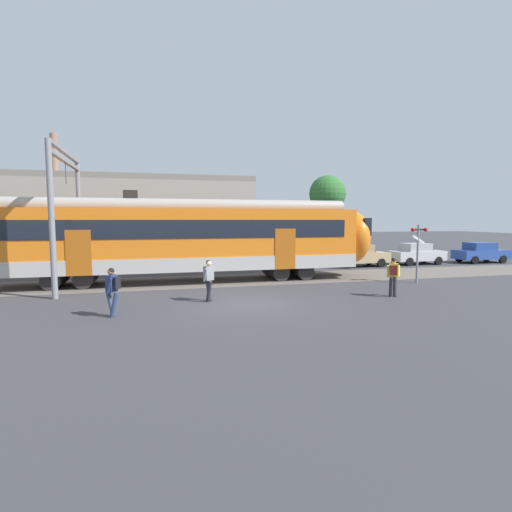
# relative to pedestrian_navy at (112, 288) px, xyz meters

# --- Properties ---
(ground_plane) EXTENTS (160.00, 160.00, 0.00)m
(ground_plane) POSITION_rel_pedestrian_navy_xyz_m (4.80, 0.84, -0.99)
(ground_plane) COLOR #38383D
(pedestrian_navy) EXTENTS (0.55, 0.67, 1.67)m
(pedestrian_navy) POSITION_rel_pedestrian_navy_xyz_m (0.00, 0.00, 0.00)
(pedestrian_navy) COLOR navy
(pedestrian_navy) RESTS_ON ground
(pedestrian_grey) EXTENTS (0.51, 0.71, 1.67)m
(pedestrian_grey) POSITION_rel_pedestrian_navy_xyz_m (3.47, 1.71, -0.03)
(pedestrian_grey) COLOR #28282D
(pedestrian_grey) RESTS_ON ground
(pedestrian_yellow) EXTENTS (0.66, 0.56, 1.67)m
(pedestrian_yellow) POSITION_rel_pedestrian_navy_xyz_m (11.16, 0.74, 0.00)
(pedestrian_yellow) COLOR #28282D
(pedestrian_yellow) RESTS_ON ground
(parked_car_tan) EXTENTS (4.05, 1.85, 1.54)m
(parked_car_tan) POSITION_rel_pedestrian_navy_xyz_m (15.20, 10.94, -0.21)
(parked_car_tan) COLOR tan
(parked_car_tan) RESTS_ON ground
(parked_car_silver) EXTENTS (4.07, 1.90, 1.54)m
(parked_car_silver) POSITION_rel_pedestrian_navy_xyz_m (19.96, 11.14, -0.21)
(parked_car_silver) COLOR #B7BABF
(parked_car_silver) RESTS_ON ground
(parked_car_blue) EXTENTS (4.03, 1.82, 1.54)m
(parked_car_blue) POSITION_rel_pedestrian_navy_xyz_m (25.38, 10.88, -0.21)
(parked_car_blue) COLOR #284799
(parked_car_blue) RESTS_ON ground
(catenary_gantry) EXTENTS (0.24, 6.64, 6.53)m
(catenary_gantry) POSITION_rel_pedestrian_navy_xyz_m (-2.62, 7.04, 3.32)
(catenary_gantry) COLOR gray
(catenary_gantry) RESTS_ON ground
(crossing_signal) EXTENTS (0.96, 0.22, 3.00)m
(crossing_signal) POSITION_rel_pedestrian_navy_xyz_m (14.52, 3.70, 1.02)
(crossing_signal) COLOR gray
(crossing_signal) RESTS_ON ground
(background_building) EXTENTS (17.31, 5.00, 9.20)m
(background_building) POSITION_rel_pedestrian_navy_xyz_m (0.02, 16.88, 2.22)
(background_building) COLOR gray
(background_building) RESTS_ON ground
(street_tree_right) EXTENTS (3.34, 3.34, 7.29)m
(street_tree_right) POSITION_rel_pedestrian_navy_xyz_m (16.90, 20.01, 4.58)
(street_tree_right) COLOR brown
(street_tree_right) RESTS_ON ground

